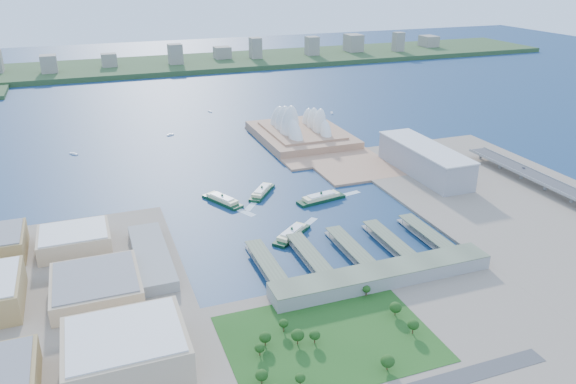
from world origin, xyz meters
name	(u,v)px	position (x,y,z in m)	size (l,w,h in m)	color
ground	(307,223)	(0.00, 0.00, 0.00)	(3000.00, 3000.00, 0.00)	#0F2747
west_land	(52,329)	(-250.00, -105.00, 1.50)	(220.00, 390.00, 3.00)	gray
south_land	(415,338)	(0.00, -210.00, 1.50)	(720.00, 180.00, 3.00)	gray
east_land	(522,208)	(240.00, -50.00, 1.50)	(240.00, 500.00, 3.00)	gray
peninsula	(308,142)	(107.50, 260.00, 1.50)	(135.00, 220.00, 3.00)	#A97B5C
far_shore	(163,65)	(0.00, 980.00, 6.00)	(2200.00, 260.00, 12.00)	#2D4926
opera_house	(301,119)	(105.00, 280.00, 32.00)	(134.00, 180.00, 58.00)	white
toaster_building	(424,160)	(195.00, 80.00, 20.50)	(45.00, 155.00, 35.00)	gray
expressway	(572,197)	(300.00, -60.00, 8.93)	(26.00, 340.00, 11.85)	gray
west_buildings	(49,288)	(-250.00, -70.00, 16.50)	(200.00, 280.00, 27.00)	#9D824E
ferry_wharves	(350,249)	(14.00, -75.00, 4.65)	(184.00, 90.00, 9.30)	#57624A
terminal_building	(383,276)	(15.00, -135.00, 9.00)	(200.00, 28.00, 12.00)	gray
park	(329,329)	(-60.00, -190.00, 11.00)	(150.00, 110.00, 16.00)	#194714
far_skyline	(163,53)	(0.00, 960.00, 39.50)	(1900.00, 140.00, 55.00)	gray
ferry_a	(222,198)	(-70.17, 83.96, 5.38)	(14.49, 56.92, 10.76)	black
ferry_b	(262,190)	(-19.75, 92.31, 5.13)	(13.82, 54.29, 10.27)	black
ferry_c	(292,232)	(-25.74, -23.51, 5.16)	(13.88, 54.53, 10.31)	black
ferry_d	(321,196)	(37.98, 49.16, 5.60)	(15.09, 59.28, 11.21)	black
boat_a	(74,154)	(-227.18, 325.44, 1.37)	(3.56, 14.24, 2.75)	white
boat_b	(170,134)	(-82.07, 371.60, 1.45)	(3.76, 10.75, 2.90)	white
boat_c	(332,113)	(214.97, 407.14, 1.33)	(3.46, 11.86, 2.67)	white
boat_e	(210,111)	(10.39, 494.44, 1.29)	(3.34, 10.50, 2.58)	white
car_c	(524,168)	(304.00, 22.52, 15.53)	(1.92, 4.72, 1.37)	slate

